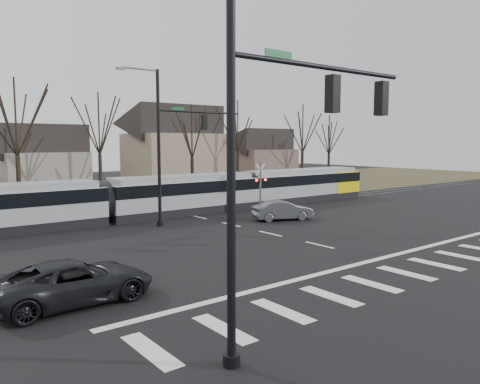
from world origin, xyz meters
TOP-DOWN VIEW (x-y plane):
  - ground at (0.00, 0.00)m, footprint 140.00×140.00m
  - grass_verge at (0.00, 32.00)m, footprint 140.00×28.00m
  - crosswalk at (0.00, -4.00)m, footprint 27.00×2.60m
  - stop_line at (0.00, -1.80)m, footprint 28.00×0.35m
  - lane_dashes at (0.00, 16.00)m, footprint 0.18×30.00m
  - rail_pair at (0.00, 15.80)m, footprint 90.00×1.52m
  - tram at (-0.17, 16.00)m, footprint 39.65×2.94m
  - sedan at (4.03, 9.22)m, footprint 4.36×5.27m
  - suv at (-13.51, 1.02)m, footprint 2.73×5.54m
  - signal_pole_near_left at (-10.41, -6.00)m, footprint 9.28×0.44m
  - signal_pole_far at (-2.41, 12.50)m, footprint 9.28×0.44m
  - rail_crossing_signal at (5.00, 12.79)m, footprint 1.08×0.36m
  - tree_row at (2.00, 26.00)m, footprint 59.20×7.20m
  - house_b at (-5.00, 36.00)m, footprint 8.64×7.56m
  - house_c at (9.00, 33.00)m, footprint 10.80×8.64m
  - house_d at (24.00, 35.00)m, footprint 8.64×7.56m

SIDE VIEW (x-z plane):
  - ground at x=0.00m, z-range 0.00..0.00m
  - grass_verge at x=0.00m, z-range 0.00..0.01m
  - crosswalk at x=0.00m, z-range 0.00..0.01m
  - stop_line at x=0.00m, z-range 0.00..0.01m
  - lane_dashes at x=0.00m, z-range 0.00..0.01m
  - rail_pair at x=0.00m, z-range 0.00..0.06m
  - sedan at x=4.03m, z-range 0.00..1.41m
  - suv at x=-13.51m, z-range 0.00..1.51m
  - tram at x=-0.17m, z-range 0.13..3.14m
  - rail_crossing_signal at x=5.00m, z-range -0.11..3.89m
  - house_b at x=-5.00m, z-range 0.14..7.79m
  - house_d at x=24.00m, z-range 0.14..7.79m
  - tree_row at x=2.00m, z-range 0.00..10.00m
  - house_c at x=9.00m, z-range 0.18..10.28m
  - signal_pole_near_left at x=-10.41m, z-range 0.60..10.80m
  - signal_pole_far at x=-2.41m, z-range 0.60..10.80m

